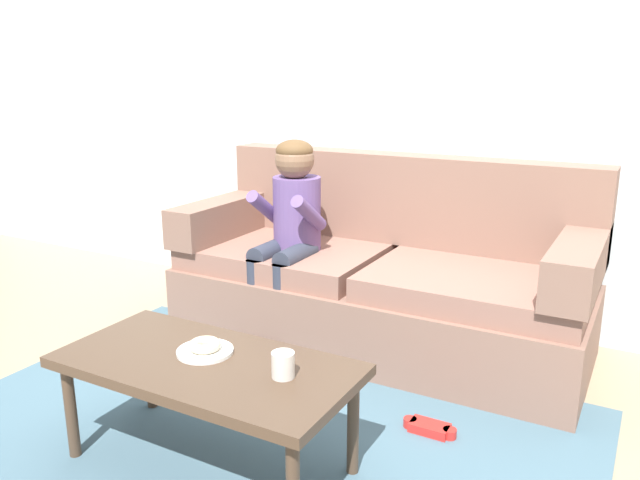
{
  "coord_description": "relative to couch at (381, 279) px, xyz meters",
  "views": [
    {
      "loc": [
        1.35,
        -2.14,
        1.44
      ],
      "look_at": [
        -0.08,
        0.45,
        0.65
      ],
      "focal_mm": 35.18,
      "sensor_mm": 36.0,
      "label": 1
    }
  ],
  "objects": [
    {
      "name": "couch",
      "position": [
        0.0,
        0.0,
        0.0
      ],
      "size": [
        2.17,
        0.9,
        1.0
      ],
      "color": "#846051",
      "rests_on": "ground"
    },
    {
      "name": "plate",
      "position": [
        -0.14,
        -1.33,
        0.09
      ],
      "size": [
        0.21,
        0.21,
        0.01
      ],
      "primitive_type": "cylinder",
      "color": "white",
      "rests_on": "coffee_table"
    },
    {
      "name": "wall_back",
      "position": [
        -0.08,
        0.55,
        1.05
      ],
      "size": [
        8.0,
        0.1,
        2.8
      ],
      "primitive_type": "cube",
      "color": "silver",
      "rests_on": "ground"
    },
    {
      "name": "toy_controller",
      "position": [
        0.56,
        -0.78,
        -0.33
      ],
      "size": [
        0.23,
        0.09,
        0.05
      ],
      "rotation": [
        0.0,
        0.0,
        -0.14
      ],
      "color": "red",
      "rests_on": "ground"
    },
    {
      "name": "area_rug",
      "position": [
        -0.08,
        -1.1,
        -0.35
      ],
      "size": [
        2.65,
        1.78,
        0.01
      ],
      "primitive_type": "cube",
      "color": "#476675",
      "rests_on": "ground"
    },
    {
      "name": "mug",
      "position": [
        0.22,
        -1.35,
        0.13
      ],
      "size": [
        0.08,
        0.08,
        0.09
      ],
      "primitive_type": "cylinder",
      "color": "silver",
      "rests_on": "coffee_table"
    },
    {
      "name": "donut",
      "position": [
        -0.14,
        -1.33,
        0.11
      ],
      "size": [
        0.17,
        0.17,
        0.04
      ],
      "primitive_type": "torus",
      "rotation": [
        0.0,
        0.0,
        2.2
      ],
      "color": "beige",
      "rests_on": "plate"
    },
    {
      "name": "ground",
      "position": [
        -0.08,
        -0.85,
        -0.35
      ],
      "size": [
        10.0,
        10.0,
        0.0
      ],
      "primitive_type": "plane",
      "color": "#9E896B"
    },
    {
      "name": "person_child",
      "position": [
        -0.45,
        -0.21,
        0.32
      ],
      "size": [
        0.34,
        0.58,
        1.1
      ],
      "color": "#664C84",
      "rests_on": "ground"
    },
    {
      "name": "coffee_table",
      "position": [
        -0.1,
        -1.38,
        0.04
      ],
      "size": [
        1.1,
        0.54,
        0.43
      ],
      "color": "#4C3828",
      "rests_on": "ground"
    }
  ]
}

